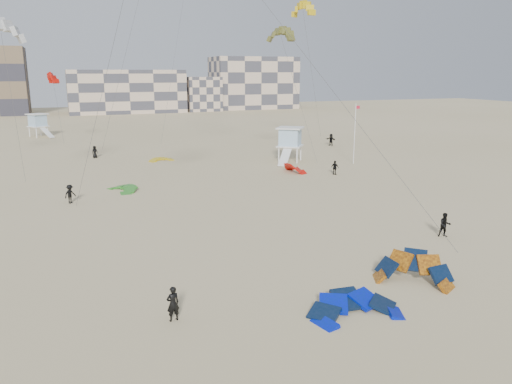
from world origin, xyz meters
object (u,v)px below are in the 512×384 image
object	(u,v)px
kite_ground_blue	(356,315)
lifeguard_tower_near	(290,145)
kite_ground_orange	(412,282)
kitesurfer_main	(173,304)

from	to	relation	value
kite_ground_blue	lifeguard_tower_near	world-z (taller)	lifeguard_tower_near
kite_ground_blue	kite_ground_orange	xyz separation A→B (m)	(4.95, 2.16, 0.00)
kitesurfer_main	lifeguard_tower_near	xyz separation A→B (m)	(23.10, 37.13, 1.35)
kite_ground_blue	kitesurfer_main	size ratio (longest dim) A/B	2.76
kite_ground_blue	kite_ground_orange	bearing A→B (deg)	27.38
kite_ground_orange	kite_ground_blue	bearing A→B (deg)	-113.37
kitesurfer_main	lifeguard_tower_near	distance (m)	43.75
kite_ground_blue	lifeguard_tower_near	distance (m)	42.42
kite_ground_orange	kitesurfer_main	world-z (taller)	kite_ground_orange
lifeguard_tower_near	kite_ground_orange	bearing A→B (deg)	-67.36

